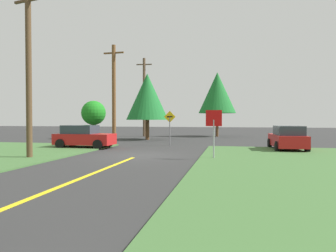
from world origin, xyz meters
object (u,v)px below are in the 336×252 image
(utility_pole_near, at_px, (29,71))
(oak_tree_left, at_px, (147,97))
(utility_pole_mid, at_px, (114,93))
(pine_tree_center, at_px, (94,113))
(stop_sign, at_px, (214,124))
(parked_car_near_building, at_px, (84,137))
(oak_tree_right, at_px, (217,93))
(direction_sign, at_px, (170,124))
(car_on_crossroad, at_px, (288,138))
(utility_pole_far, at_px, (144,97))

(utility_pole_near, height_order, oak_tree_left, utility_pole_near)
(utility_pole_mid, xyz_separation_m, pine_tree_center, (-4.33, 5.17, -1.59))
(stop_sign, relative_size, oak_tree_left, 0.38)
(stop_sign, xyz_separation_m, parked_car_near_building, (-9.38, 4.19, -0.99))
(oak_tree_left, bearing_deg, stop_sign, -61.48)
(parked_car_near_building, bearing_deg, oak_tree_right, 62.18)
(direction_sign, distance_m, oak_tree_right, 13.77)
(car_on_crossroad, xyz_separation_m, pine_tree_center, (-17.67, 8.21, 1.85))
(stop_sign, relative_size, car_on_crossroad, 0.64)
(utility_pole_near, relative_size, oak_tree_left, 1.35)
(utility_pole_near, relative_size, utility_pole_far, 0.97)
(stop_sign, bearing_deg, car_on_crossroad, -124.53)
(utility_pole_near, bearing_deg, oak_tree_left, 81.77)
(utility_pole_near, bearing_deg, utility_pole_far, 89.09)
(utility_pole_near, xyz_separation_m, pine_tree_center, (-3.71, 15.30, -1.91))
(utility_pole_mid, relative_size, direction_sign, 3.08)
(parked_car_near_building, height_order, direction_sign, direction_sign)
(stop_sign, xyz_separation_m, car_on_crossroad, (4.52, 5.47, -0.99))
(parked_car_near_building, xyz_separation_m, oak_tree_right, (8.66, 16.19, 4.33))
(pine_tree_center, bearing_deg, utility_pole_mid, -50.07)
(utility_pole_mid, height_order, utility_pole_far, utility_pole_far)
(direction_sign, bearing_deg, oak_tree_right, 76.70)
(car_on_crossroad, distance_m, direction_sign, 8.57)
(direction_sign, height_order, pine_tree_center, pine_tree_center)
(car_on_crossroad, xyz_separation_m, direction_sign, (-8.30, 1.94, 0.87))
(oak_tree_left, bearing_deg, utility_pole_far, 109.37)
(stop_sign, xyz_separation_m, pine_tree_center, (-13.15, 13.67, 0.86))
(utility_pole_near, bearing_deg, parked_car_near_building, 89.45)
(direction_sign, bearing_deg, pine_tree_center, 146.21)
(parked_car_near_building, distance_m, pine_tree_center, 10.38)
(car_on_crossroad, relative_size, utility_pole_far, 0.43)
(parked_car_near_building, height_order, oak_tree_left, oak_tree_left)
(car_on_crossroad, bearing_deg, pine_tree_center, 62.17)
(pine_tree_center, distance_m, oak_tree_right, 14.34)
(utility_pole_far, height_order, direction_sign, utility_pole_far)
(utility_pole_far, distance_m, oak_tree_left, 5.58)
(parked_car_near_building, height_order, utility_pole_mid, utility_pole_mid)
(utility_pole_mid, bearing_deg, utility_pole_far, 91.67)
(stop_sign, distance_m, parked_car_near_building, 10.32)
(oak_tree_left, height_order, pine_tree_center, oak_tree_left)
(direction_sign, height_order, oak_tree_left, oak_tree_left)
(car_on_crossroad, bearing_deg, oak_tree_left, 53.23)
(pine_tree_center, bearing_deg, utility_pole_near, -76.36)
(utility_pole_far, bearing_deg, utility_pole_near, -90.91)
(utility_pole_mid, distance_m, oak_tree_right, 14.40)
(car_on_crossroad, height_order, utility_pole_mid, utility_pole_mid)
(oak_tree_left, xyz_separation_m, pine_tree_center, (-5.88, 0.30, -1.61))
(parked_car_near_building, distance_m, utility_pole_near, 6.93)
(stop_sign, height_order, utility_pole_mid, utility_pole_mid)
(utility_pole_near, relative_size, pine_tree_center, 2.25)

